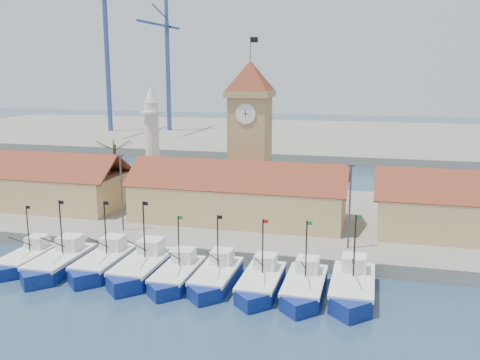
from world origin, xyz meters
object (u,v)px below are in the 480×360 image
(boat_0, at_px, (26,260))
(clock_tower, at_px, (250,131))
(boat_4, at_px, (176,276))
(minaret, at_px, (152,142))

(boat_0, distance_m, clock_tower, 32.01)
(boat_4, distance_m, minaret, 30.67)
(boat_0, height_order, minaret, minaret)
(boat_4, distance_m, clock_tower, 26.58)
(boat_4, height_order, clock_tower, clock_tower)
(minaret, bearing_deg, clock_tower, -7.61)
(boat_4, bearing_deg, minaret, 117.36)
(boat_4, height_order, minaret, minaret)
(clock_tower, bearing_deg, boat_4, -93.63)
(boat_4, relative_size, minaret, 0.56)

